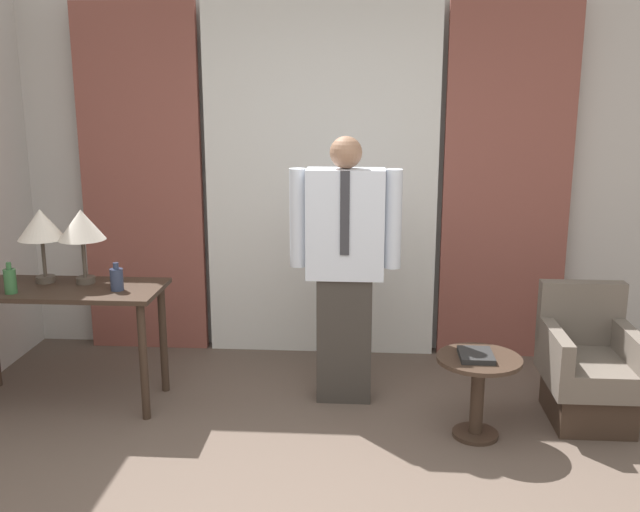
{
  "coord_description": "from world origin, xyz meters",
  "views": [
    {
      "loc": [
        0.35,
        -2.5,
        1.97
      ],
      "look_at": [
        0.06,
        1.68,
        0.99
      ],
      "focal_mm": 40.0,
      "sensor_mm": 36.0,
      "label": 1
    }
  ],
  "objects_px": {
    "bottle_by_lamp": "(10,281)",
    "person": "(345,262)",
    "bottle_near_edge": "(117,279)",
    "desk": "(61,305)",
    "table_lamp_left": "(41,226)",
    "side_table": "(478,382)",
    "book": "(476,355)",
    "armchair": "(588,371)",
    "table_lamp_right": "(82,227)"
  },
  "relations": [
    {
      "from": "bottle_near_edge",
      "to": "bottle_by_lamp",
      "type": "xyz_separation_m",
      "value": [
        -0.62,
        -0.11,
        0.01
      ]
    },
    {
      "from": "armchair",
      "to": "table_lamp_left",
      "type": "bearing_deg",
      "value": 178.05
    },
    {
      "from": "bottle_near_edge",
      "to": "bottle_by_lamp",
      "type": "relative_size",
      "value": 0.91
    },
    {
      "from": "bottle_near_edge",
      "to": "side_table",
      "type": "height_order",
      "value": "bottle_near_edge"
    },
    {
      "from": "bottle_near_edge",
      "to": "table_lamp_left",
      "type": "bearing_deg",
      "value": 163.79
    },
    {
      "from": "armchair",
      "to": "desk",
      "type": "bearing_deg",
      "value": 179.8
    },
    {
      "from": "side_table",
      "to": "book",
      "type": "height_order",
      "value": "book"
    },
    {
      "from": "bottle_by_lamp",
      "to": "person",
      "type": "height_order",
      "value": "person"
    },
    {
      "from": "bottle_by_lamp",
      "to": "armchair",
      "type": "bearing_deg",
      "value": 2.35
    },
    {
      "from": "table_lamp_left",
      "to": "side_table",
      "type": "distance_m",
      "value": 2.84
    },
    {
      "from": "table_lamp_left",
      "to": "book",
      "type": "bearing_deg",
      "value": -8.78
    },
    {
      "from": "bottle_near_edge",
      "to": "side_table",
      "type": "bearing_deg",
      "value": -6.6
    },
    {
      "from": "table_lamp_left",
      "to": "armchair",
      "type": "bearing_deg",
      "value": -1.95
    },
    {
      "from": "bottle_near_edge",
      "to": "armchair",
      "type": "height_order",
      "value": "bottle_near_edge"
    },
    {
      "from": "desk",
      "to": "table_lamp_right",
      "type": "xyz_separation_m",
      "value": [
        0.13,
        0.1,
        0.48
      ]
    },
    {
      "from": "person",
      "to": "armchair",
      "type": "bearing_deg",
      "value": -6.98
    },
    {
      "from": "desk",
      "to": "book",
      "type": "bearing_deg",
      "value": -6.93
    },
    {
      "from": "table_lamp_right",
      "to": "person",
      "type": "height_order",
      "value": "person"
    },
    {
      "from": "bottle_by_lamp",
      "to": "person",
      "type": "xyz_separation_m",
      "value": [
        2.01,
        0.33,
        0.07
      ]
    },
    {
      "from": "table_lamp_right",
      "to": "side_table",
      "type": "relative_size",
      "value": 0.97
    },
    {
      "from": "person",
      "to": "side_table",
      "type": "xyz_separation_m",
      "value": [
        0.78,
        -0.47,
        -0.58
      ]
    },
    {
      "from": "side_table",
      "to": "table_lamp_left",
      "type": "bearing_deg",
      "value": 171.5
    },
    {
      "from": "desk",
      "to": "bottle_by_lamp",
      "type": "xyz_separation_m",
      "value": [
        -0.23,
        -0.16,
        0.2
      ]
    },
    {
      "from": "bottle_near_edge",
      "to": "bottle_by_lamp",
      "type": "distance_m",
      "value": 0.63
    },
    {
      "from": "desk",
      "to": "side_table",
      "type": "distance_m",
      "value": 2.6
    },
    {
      "from": "bottle_by_lamp",
      "to": "book",
      "type": "height_order",
      "value": "bottle_by_lamp"
    },
    {
      "from": "desk",
      "to": "bottle_by_lamp",
      "type": "distance_m",
      "value": 0.34
    },
    {
      "from": "desk",
      "to": "table_lamp_left",
      "type": "xyz_separation_m",
      "value": [
        -0.13,
        0.1,
        0.48
      ]
    },
    {
      "from": "bottle_by_lamp",
      "to": "armchair",
      "type": "xyz_separation_m",
      "value": [
        3.49,
        0.14,
        -0.54
      ]
    },
    {
      "from": "desk",
      "to": "table_lamp_left",
      "type": "height_order",
      "value": "table_lamp_left"
    },
    {
      "from": "desk",
      "to": "table_lamp_right",
      "type": "distance_m",
      "value": 0.51
    },
    {
      "from": "table_lamp_left",
      "to": "table_lamp_right",
      "type": "height_order",
      "value": "same"
    },
    {
      "from": "bottle_near_edge",
      "to": "book",
      "type": "height_order",
      "value": "bottle_near_edge"
    },
    {
      "from": "armchair",
      "to": "side_table",
      "type": "xyz_separation_m",
      "value": [
        -0.7,
        -0.29,
        0.03
      ]
    },
    {
      "from": "person",
      "to": "book",
      "type": "distance_m",
      "value": 0.99
    },
    {
      "from": "desk",
      "to": "armchair",
      "type": "relative_size",
      "value": 1.6
    },
    {
      "from": "bottle_by_lamp",
      "to": "table_lamp_right",
      "type": "bearing_deg",
      "value": 35.8
    },
    {
      "from": "desk",
      "to": "book",
      "type": "xyz_separation_m",
      "value": [
        2.54,
        -0.31,
        -0.15
      ]
    },
    {
      "from": "bottle_by_lamp",
      "to": "person",
      "type": "bearing_deg",
      "value": 9.2
    },
    {
      "from": "bottle_by_lamp",
      "to": "person",
      "type": "distance_m",
      "value": 2.03
    },
    {
      "from": "armchair",
      "to": "table_lamp_right",
      "type": "bearing_deg",
      "value": 177.89
    },
    {
      "from": "person",
      "to": "side_table",
      "type": "bearing_deg",
      "value": -30.9
    },
    {
      "from": "side_table",
      "to": "bottle_by_lamp",
      "type": "bearing_deg",
      "value": 177.05
    },
    {
      "from": "table_lamp_left",
      "to": "side_table",
      "type": "height_order",
      "value": "table_lamp_left"
    },
    {
      "from": "bottle_near_edge",
      "to": "person",
      "type": "xyz_separation_m",
      "value": [
        1.39,
        0.22,
        0.08
      ]
    },
    {
      "from": "armchair",
      "to": "side_table",
      "type": "distance_m",
      "value": 0.76
    },
    {
      "from": "desk",
      "to": "book",
      "type": "distance_m",
      "value": 2.56
    },
    {
      "from": "desk",
      "to": "armchair",
      "type": "bearing_deg",
      "value": -0.2
    },
    {
      "from": "side_table",
      "to": "book",
      "type": "xyz_separation_m",
      "value": [
        -0.02,
        -0.01,
        0.17
      ]
    },
    {
      "from": "bottle_near_edge",
      "to": "bottle_by_lamp",
      "type": "bearing_deg",
      "value": -170.11
    }
  ]
}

